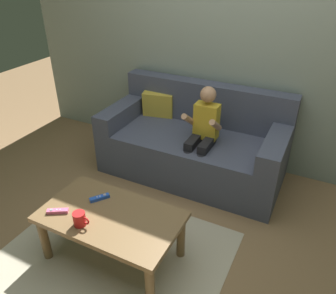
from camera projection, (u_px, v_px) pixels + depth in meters
The scene contains 9 objects.
ground_plane at pixel (160, 254), 2.40m from camera, with size 9.14×9.14×0.00m, color olive.
wall_back at pixel (238, 36), 2.94m from camera, with size 4.57×0.05×2.50m, color gray.
couch at pixel (194, 144), 3.20m from camera, with size 1.69×0.80×0.82m.
person_seated_on_couch at pixel (203, 133), 2.89m from camera, with size 0.30×0.36×0.93m.
coffee_table at pixel (111, 222), 2.23m from camera, with size 0.94×0.54×0.39m.
area_rug at pixel (115, 255), 2.39m from camera, with size 1.55×1.25×0.01m, color #BCB299.
game_remote_pink_near_edge at pixel (58, 211), 2.21m from camera, with size 0.14×0.10×0.03m.
game_remote_blue_center at pixel (100, 198), 2.33m from camera, with size 0.11×0.13×0.03m.
coffee_mug at pixel (80, 219), 2.10m from camera, with size 0.12×0.08×0.09m.
Camera 1 is at (0.81, -1.48, 1.88)m, focal length 35.60 mm.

